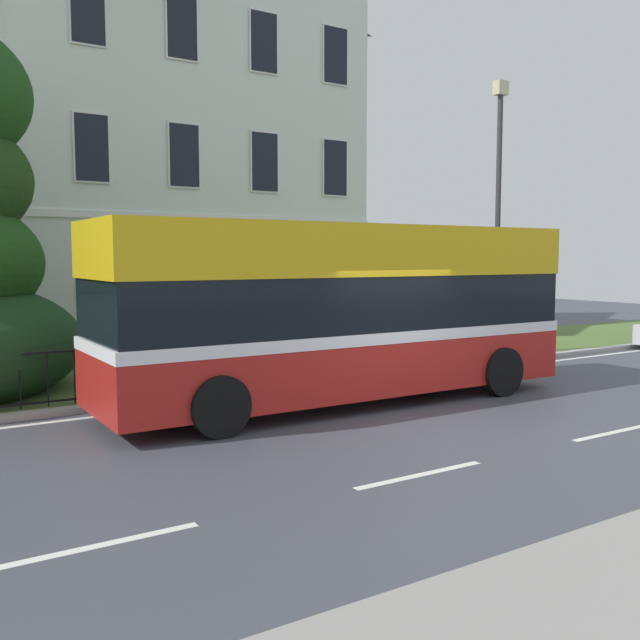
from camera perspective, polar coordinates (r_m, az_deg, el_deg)
name	(u,v)px	position (r m, az deg, el deg)	size (l,w,h in m)	color
ground_plane	(407,416)	(12.29, 7.07, -7.78)	(60.00, 56.00, 0.18)	#3F424B
georgian_townhouse	(95,120)	(24.67, -17.86, 15.28)	(15.83, 8.80, 14.01)	silver
iron_verge_railing	(246,360)	(14.37, -6.08, -3.29)	(17.70, 0.04, 0.97)	black
single_decker_bus	(342,311)	(13.02, 1.84, 0.77)	(9.20, 2.65, 3.30)	#AE1F1A
street_lamp_post	(498,201)	(19.33, 14.33, 9.40)	(0.36, 0.24, 7.18)	#333338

